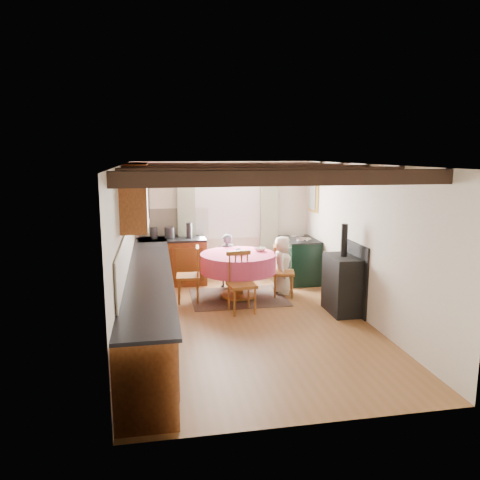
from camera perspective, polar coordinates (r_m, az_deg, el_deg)
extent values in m
cube|color=brown|center=(7.23, 1.16, -10.16)|extent=(3.60, 5.50, 0.00)
cube|color=white|center=(6.76, 1.24, 9.23)|extent=(3.60, 5.50, 0.00)
cube|color=silver|center=(9.57, -2.11, 2.40)|extent=(3.60, 0.00, 2.40)
cube|color=silver|center=(4.32, 8.61, -7.87)|extent=(3.60, 0.00, 2.40)
cube|color=silver|center=(6.77, -13.89, -1.31)|extent=(0.00, 5.50, 2.40)
cube|color=silver|center=(7.46, 14.87, -0.27)|extent=(0.00, 5.50, 2.40)
cube|color=black|center=(4.82, 6.07, 7.56)|extent=(3.60, 0.16, 0.16)
cube|color=black|center=(5.79, 3.25, 8.10)|extent=(3.60, 0.16, 0.16)
cube|color=black|center=(6.76, 1.24, 8.47)|extent=(3.60, 0.16, 0.16)
cube|color=black|center=(7.75, -0.27, 8.74)|extent=(3.60, 0.16, 0.16)
cube|color=black|center=(8.73, -1.44, 8.94)|extent=(3.60, 0.16, 0.16)
cube|color=beige|center=(7.07, -13.59, -0.81)|extent=(0.02, 4.50, 0.55)
cube|color=beige|center=(9.46, -8.10, 2.21)|extent=(1.40, 0.02, 0.55)
cube|color=#A45624|center=(6.95, -11.13, -7.37)|extent=(0.60, 5.30, 0.88)
cube|color=#A45624|center=(9.32, -8.22, -2.67)|extent=(1.30, 0.60, 0.88)
cube|color=black|center=(6.83, -11.10, -3.69)|extent=(0.64, 5.30, 0.04)
cube|color=black|center=(9.21, -8.29, 0.08)|extent=(1.30, 0.64, 0.04)
cube|color=#A45624|center=(7.85, -12.39, 5.88)|extent=(0.34, 1.80, 0.90)
cube|color=#A45624|center=(6.36, -12.79, 4.37)|extent=(0.34, 0.90, 0.70)
cube|color=white|center=(9.52, -1.52, 4.79)|extent=(1.34, 0.03, 1.54)
cube|color=white|center=(9.52, -1.52, 4.79)|extent=(1.20, 0.01, 1.40)
cube|color=#8FA17B|center=(9.40, -6.55, 1.58)|extent=(0.35, 0.10, 2.10)
cube|color=#8FA17B|center=(9.67, 3.56, 1.87)|extent=(0.35, 0.10, 2.10)
cylinder|color=black|center=(9.39, -1.45, 8.38)|extent=(2.00, 0.03, 0.03)
cube|color=gold|center=(9.49, 8.95, 5.26)|extent=(0.04, 0.50, 0.60)
cylinder|color=silver|center=(9.69, 4.08, 5.46)|extent=(0.30, 0.02, 0.30)
cube|color=#37201D|center=(8.45, -0.22, -7.01)|extent=(1.68, 1.30, 0.01)
imported|color=slate|center=(8.98, -1.66, -2.53)|extent=(0.44, 0.36, 1.04)
imported|color=beige|center=(8.63, 5.17, -3.04)|extent=(0.48, 0.60, 1.07)
imported|color=silver|center=(8.19, 0.00, -1.57)|extent=(0.29, 0.29, 0.05)
imported|color=silver|center=(8.45, 2.46, -1.16)|extent=(0.28, 0.28, 0.06)
imported|color=silver|center=(8.24, -0.20, -1.36)|extent=(0.13, 0.13, 0.09)
cylinder|color=#262628|center=(9.20, -10.47, 0.85)|extent=(0.13, 0.13, 0.22)
cylinder|color=#262628|center=(9.20, -8.63, 0.87)|extent=(0.19, 0.19, 0.21)
cylinder|color=#262628|center=(9.14, -6.25, 1.15)|extent=(0.11, 0.11, 0.30)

